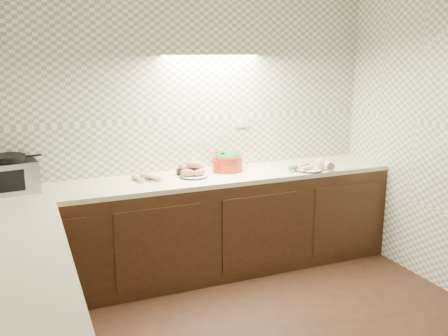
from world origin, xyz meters
name	(u,v)px	position (x,y,z in m)	size (l,w,h in m)	color
room	(287,113)	(0.00, 0.00, 1.63)	(3.60, 3.60, 2.60)	black
counter	(146,277)	(-0.68, 0.68, 0.45)	(3.60, 3.60, 0.90)	black
toaster_oven	(9,175)	(-1.50, 1.61, 1.03)	(0.44, 0.36, 0.29)	black
parsnip_pile	(155,177)	(-0.38, 1.52, 0.93)	(0.33, 0.34, 0.07)	beige
sweet_potato_plate	(193,171)	(-0.05, 1.51, 0.95)	(0.25, 0.25, 0.14)	#131140
onion_bowl	(183,171)	(-0.10, 1.62, 0.94)	(0.13, 0.13, 0.10)	black
dutch_oven	(227,161)	(0.32, 1.61, 0.99)	(0.35, 0.35, 0.19)	#AA2C0D
veg_plate	(314,166)	(1.05, 1.31, 0.94)	(0.42, 0.28, 0.12)	#131140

